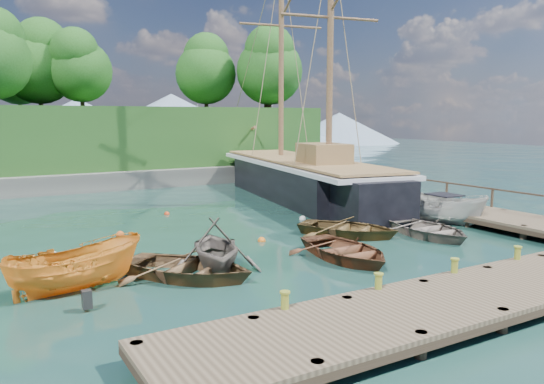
{
  "coord_description": "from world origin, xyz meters",
  "views": [
    {
      "loc": [
        -10.54,
        -15.68,
        5.27
      ],
      "look_at": [
        0.98,
        4.07,
        2.0
      ],
      "focal_mm": 35.0,
      "sensor_mm": 36.0,
      "label": 1
    }
  ],
  "objects_px": {
    "rowboat_0": "(188,278)",
    "cabin_boat_white": "(443,223)",
    "rowboat_3": "(429,237)",
    "schooner": "(302,182)",
    "motorboat_orange": "(77,290)",
    "rowboat_1": "(215,271)",
    "rowboat_4": "(348,236)",
    "rowboat_2": "(345,259)"
  },
  "relations": [
    {
      "from": "cabin_boat_white",
      "to": "rowboat_2",
      "type": "bearing_deg",
      "value": -172.96
    },
    {
      "from": "rowboat_3",
      "to": "motorboat_orange",
      "type": "xyz_separation_m",
      "value": [
        -14.79,
        0.2,
        0.0
      ]
    },
    {
      "from": "rowboat_0",
      "to": "schooner",
      "type": "bearing_deg",
      "value": 6.9
    },
    {
      "from": "rowboat_1",
      "to": "rowboat_4",
      "type": "bearing_deg",
      "value": 31.19
    },
    {
      "from": "schooner",
      "to": "cabin_boat_white",
      "type": "bearing_deg",
      "value": -71.33
    },
    {
      "from": "rowboat_0",
      "to": "rowboat_4",
      "type": "xyz_separation_m",
      "value": [
        8.43,
        2.25,
        0.0
      ]
    },
    {
      "from": "rowboat_3",
      "to": "rowboat_4",
      "type": "relative_size",
      "value": 0.98
    },
    {
      "from": "motorboat_orange",
      "to": "rowboat_4",
      "type": "bearing_deg",
      "value": -91.98
    },
    {
      "from": "rowboat_3",
      "to": "rowboat_4",
      "type": "height_order",
      "value": "rowboat_4"
    },
    {
      "from": "rowboat_3",
      "to": "rowboat_4",
      "type": "distance_m",
      "value": 3.54
    },
    {
      "from": "rowboat_1",
      "to": "rowboat_4",
      "type": "xyz_separation_m",
      "value": [
        7.3,
        1.91,
        0.0
      ]
    },
    {
      "from": "rowboat_0",
      "to": "rowboat_2",
      "type": "height_order",
      "value": "rowboat_0"
    },
    {
      "from": "rowboat_2",
      "to": "motorboat_orange",
      "type": "xyz_separation_m",
      "value": [
        -9.28,
        1.3,
        0.0
      ]
    },
    {
      "from": "rowboat_1",
      "to": "schooner",
      "type": "xyz_separation_m",
      "value": [
        11.64,
        12.17,
        1.08
      ]
    },
    {
      "from": "rowboat_0",
      "to": "rowboat_4",
      "type": "distance_m",
      "value": 8.73
    },
    {
      "from": "rowboat_0",
      "to": "motorboat_orange",
      "type": "distance_m",
      "value": 3.42
    },
    {
      "from": "rowboat_0",
      "to": "rowboat_1",
      "type": "relative_size",
      "value": 1.25
    },
    {
      "from": "rowboat_0",
      "to": "schooner",
      "type": "distance_m",
      "value": 17.91
    },
    {
      "from": "cabin_boat_white",
      "to": "schooner",
      "type": "xyz_separation_m",
      "value": [
        -1.58,
        10.34,
        1.08
      ]
    },
    {
      "from": "rowboat_2",
      "to": "cabin_boat_white",
      "type": "relative_size",
      "value": 0.99
    },
    {
      "from": "rowboat_2",
      "to": "rowboat_4",
      "type": "relative_size",
      "value": 1.0
    },
    {
      "from": "schooner",
      "to": "rowboat_2",
      "type": "bearing_deg",
      "value": -107.39
    },
    {
      "from": "schooner",
      "to": "rowboat_1",
      "type": "bearing_deg",
      "value": -123.76
    },
    {
      "from": "rowboat_0",
      "to": "cabin_boat_white",
      "type": "height_order",
      "value": "cabin_boat_white"
    },
    {
      "from": "schooner",
      "to": "rowboat_4",
      "type": "bearing_deg",
      "value": -102.96
    },
    {
      "from": "rowboat_0",
      "to": "cabin_boat_white",
      "type": "relative_size",
      "value": 1.02
    },
    {
      "from": "rowboat_3",
      "to": "motorboat_orange",
      "type": "distance_m",
      "value": 14.8
    },
    {
      "from": "rowboat_1",
      "to": "rowboat_3",
      "type": "distance_m",
      "value": 10.29
    },
    {
      "from": "rowboat_2",
      "to": "rowboat_3",
      "type": "height_order",
      "value": "rowboat_2"
    },
    {
      "from": "rowboat_2",
      "to": "rowboat_3",
      "type": "bearing_deg",
      "value": 13.33
    },
    {
      "from": "rowboat_0",
      "to": "cabin_boat_white",
      "type": "distance_m",
      "value": 14.52
    },
    {
      "from": "rowboat_4",
      "to": "schooner",
      "type": "height_order",
      "value": "schooner"
    },
    {
      "from": "rowboat_3",
      "to": "schooner",
      "type": "height_order",
      "value": "schooner"
    },
    {
      "from": "rowboat_0",
      "to": "schooner",
      "type": "relative_size",
      "value": 0.17
    },
    {
      "from": "rowboat_3",
      "to": "rowboat_0",
      "type": "bearing_deg",
      "value": -174.03
    },
    {
      "from": "motorboat_orange",
      "to": "rowboat_1",
      "type": "bearing_deg",
      "value": -102.75
    },
    {
      "from": "motorboat_orange",
      "to": "rowboat_3",
      "type": "bearing_deg",
      "value": -100.99
    },
    {
      "from": "rowboat_4",
      "to": "cabin_boat_white",
      "type": "distance_m",
      "value": 5.92
    },
    {
      "from": "motorboat_orange",
      "to": "rowboat_0",
      "type": "bearing_deg",
      "value": -109.35
    },
    {
      "from": "rowboat_2",
      "to": "rowboat_4",
      "type": "distance_m",
      "value": 3.93
    },
    {
      "from": "rowboat_2",
      "to": "motorboat_orange",
      "type": "bearing_deg",
      "value": 174.03
    },
    {
      "from": "rowboat_2",
      "to": "rowboat_3",
      "type": "relative_size",
      "value": 1.02
    }
  ]
}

